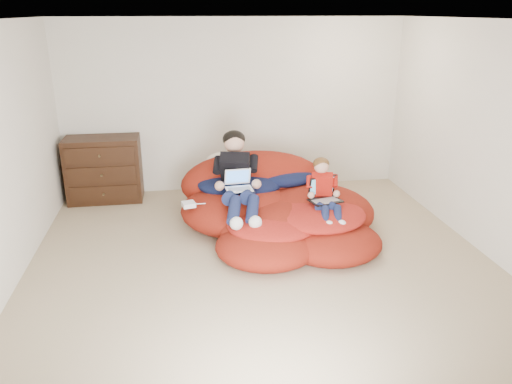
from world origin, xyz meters
name	(u,v)px	position (x,y,z in m)	size (l,w,h in m)	color
room_shell	(262,244)	(0.00, 0.00, 0.22)	(5.10, 5.10, 2.77)	tan
dresser	(104,169)	(-1.90, 2.23, 0.46)	(1.02, 0.57, 0.92)	black
beanbag_pile	(276,209)	(0.32, 0.88, 0.26)	(2.42, 2.35, 0.91)	maroon
cream_pillow	(222,163)	(-0.27, 1.75, 0.62)	(0.46, 0.29, 0.29)	white
older_boy	(237,174)	(-0.16, 0.90, 0.73)	(0.46, 1.27, 0.85)	black
younger_boy	(324,190)	(0.82, 0.52, 0.61)	(0.32, 0.79, 0.63)	red
laptop_white	(238,183)	(-0.16, 0.80, 0.64)	(0.33, 0.31, 0.22)	white
laptop_black	(324,194)	(0.82, 0.52, 0.56)	(0.41, 0.40, 0.26)	black
power_adapter	(189,204)	(-0.75, 0.78, 0.42)	(0.15, 0.15, 0.05)	white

